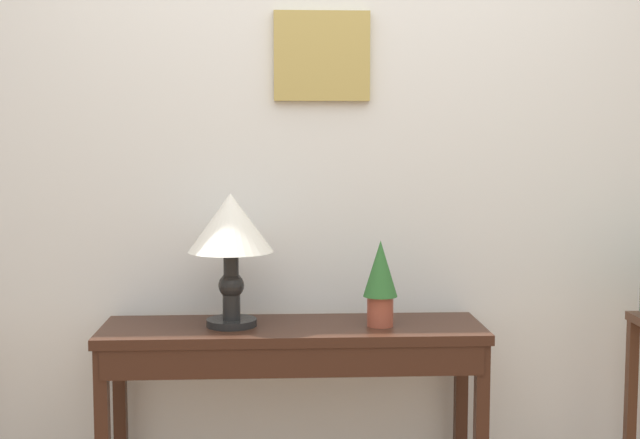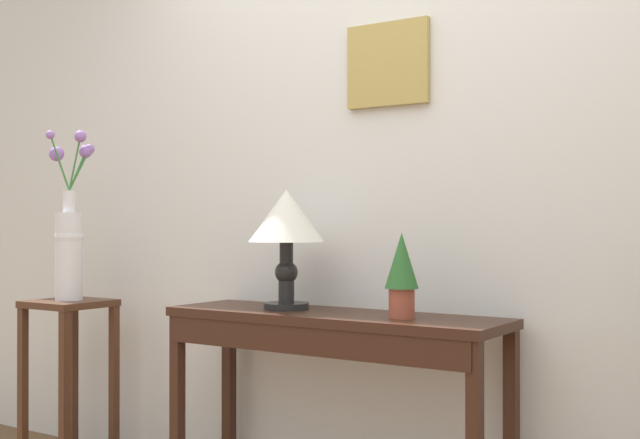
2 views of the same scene
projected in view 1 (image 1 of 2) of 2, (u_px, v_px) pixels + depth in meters
name	position (u px, v px, depth m)	size (l,w,h in m)	color
back_wall_with_art	(330.00, 145.00, 3.19)	(9.00, 0.13, 2.80)	silver
console_table	(293.00, 358.00, 2.95)	(1.33, 0.38, 0.78)	#381E14
table_lamp	(231.00, 231.00, 2.92)	(0.29, 0.29, 0.46)	black
potted_plant_on_console	(380.00, 279.00, 2.94)	(0.12, 0.12, 0.30)	#9E4733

